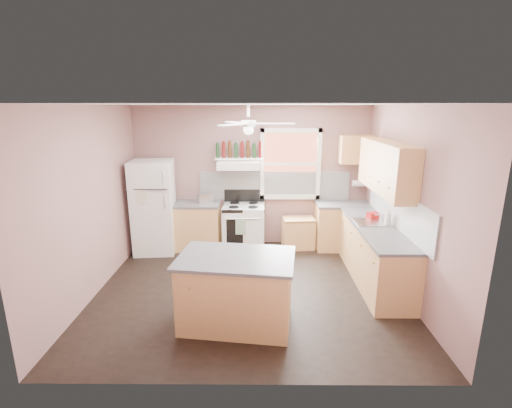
{
  "coord_description": "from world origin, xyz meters",
  "views": [
    {
      "loc": [
        0.14,
        -5.09,
        2.68
      ],
      "look_at": [
        0.1,
        0.3,
        1.25
      ],
      "focal_mm": 26.0,
      "sensor_mm": 36.0,
      "label": 1
    }
  ],
  "objects_px": {
    "refrigerator": "(154,207)",
    "toaster": "(205,198)",
    "cart": "(298,233)",
    "island": "(236,292)",
    "stove": "(244,227)"
  },
  "relations": [
    {
      "from": "refrigerator",
      "to": "toaster",
      "type": "bearing_deg",
      "value": 6.08
    },
    {
      "from": "cart",
      "to": "island",
      "type": "height_order",
      "value": "island"
    },
    {
      "from": "refrigerator",
      "to": "island",
      "type": "bearing_deg",
      "value": -60.14
    },
    {
      "from": "toaster",
      "to": "cart",
      "type": "distance_m",
      "value": 1.92
    },
    {
      "from": "toaster",
      "to": "island",
      "type": "height_order",
      "value": "toaster"
    },
    {
      "from": "stove",
      "to": "island",
      "type": "height_order",
      "value": "same"
    },
    {
      "from": "cart",
      "to": "island",
      "type": "relative_size",
      "value": 0.44
    },
    {
      "from": "stove",
      "to": "island",
      "type": "xyz_separation_m",
      "value": [
        0.0,
        -2.57,
        0.0
      ]
    },
    {
      "from": "toaster",
      "to": "cart",
      "type": "relative_size",
      "value": 0.47
    },
    {
      "from": "refrigerator",
      "to": "island",
      "type": "height_order",
      "value": "refrigerator"
    },
    {
      "from": "stove",
      "to": "refrigerator",
      "type": "bearing_deg",
      "value": -173.61
    },
    {
      "from": "toaster",
      "to": "stove",
      "type": "xyz_separation_m",
      "value": [
        0.74,
        -0.04,
        -0.56
      ]
    },
    {
      "from": "refrigerator",
      "to": "cart",
      "type": "height_order",
      "value": "refrigerator"
    },
    {
      "from": "refrigerator",
      "to": "toaster",
      "type": "height_order",
      "value": "refrigerator"
    },
    {
      "from": "stove",
      "to": "cart",
      "type": "relative_size",
      "value": 1.45
    }
  ]
}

